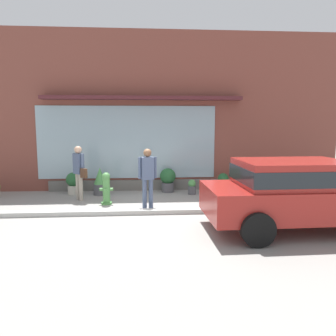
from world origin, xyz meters
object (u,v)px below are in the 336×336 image
(pedestrian_passerby, at_px, (148,174))
(potted_plant_by_entrance, at_px, (100,182))
(potted_plant_corner_tall, at_px, (192,187))
(potted_plant_low_front, at_px, (254,180))
(parked_car_red, at_px, (297,190))
(potted_plant_doorstep, at_px, (168,179))
(fire_hydrant, at_px, (106,188))
(potted_plant_window_right, at_px, (73,182))
(pedestrian_with_handbag, at_px, (79,169))
(potted_plant_near_hydrant, at_px, (223,181))

(pedestrian_passerby, bearing_deg, potted_plant_by_entrance, 118.60)
(pedestrian_passerby, relative_size, potted_plant_corner_tall, 3.38)
(pedestrian_passerby, distance_m, potted_plant_low_front, 4.20)
(pedestrian_passerby, distance_m, parked_car_red, 3.83)
(potted_plant_corner_tall, height_order, potted_plant_doorstep, potted_plant_doorstep)
(pedestrian_passerby, bearing_deg, parked_car_red, -42.97)
(potted_plant_corner_tall, distance_m, potted_plant_low_front, 2.19)
(fire_hydrant, relative_size, potted_plant_doorstep, 1.14)
(fire_hydrant, distance_m, potted_plant_window_right, 1.91)
(pedestrian_with_handbag, bearing_deg, fire_hydrant, 13.88)
(pedestrian_with_handbag, bearing_deg, parked_car_red, 15.75)
(potted_plant_window_right, xyz_separation_m, potted_plant_low_front, (6.08, -0.05, 0.00))
(fire_hydrant, relative_size, potted_plant_low_front, 1.10)
(fire_hydrant, xyz_separation_m, potted_plant_window_right, (-1.24, 1.45, -0.07))
(parked_car_red, bearing_deg, fire_hydrant, 147.63)
(potted_plant_window_right, bearing_deg, potted_plant_doorstep, 2.82)
(fire_hydrant, distance_m, potted_plant_low_front, 5.04)
(fire_hydrant, height_order, potted_plant_near_hydrant, fire_hydrant)
(potted_plant_near_hydrant, height_order, potted_plant_by_entrance, potted_plant_by_entrance)
(potted_plant_window_right, xyz_separation_m, potted_plant_doorstep, (3.14, 0.15, 0.05))
(potted_plant_low_front, bearing_deg, potted_plant_by_entrance, -179.02)
(pedestrian_with_handbag, bearing_deg, potted_plant_near_hydrant, 59.09)
(fire_hydrant, relative_size, potted_plant_window_right, 1.27)
(fire_hydrant, xyz_separation_m, parked_car_red, (4.40, -2.68, 0.42))
(pedestrian_passerby, height_order, potted_plant_doorstep, pedestrian_passerby)
(parked_car_red, bearing_deg, pedestrian_with_handbag, 147.26)
(parked_car_red, xyz_separation_m, potted_plant_doorstep, (-2.51, 4.28, -0.44))
(parked_car_red, distance_m, potted_plant_by_entrance, 6.22)
(parked_car_red, height_order, potted_plant_near_hydrant, parked_car_red)
(parked_car_red, bearing_deg, pedestrian_passerby, 146.06)
(potted_plant_corner_tall, bearing_deg, pedestrian_passerby, -129.87)
(pedestrian_passerby, xyz_separation_m, potted_plant_window_right, (-2.42, 2.05, -0.58))
(pedestrian_with_handbag, relative_size, potted_plant_doorstep, 2.03)
(parked_car_red, height_order, potted_plant_low_front, parked_car_red)
(fire_hydrant, xyz_separation_m, pedestrian_with_handbag, (-0.86, 0.57, 0.50))
(fire_hydrant, height_order, parked_car_red, parked_car_red)
(potted_plant_window_right, bearing_deg, fire_hydrant, -49.56)
(potted_plant_corner_tall, distance_m, potted_plant_window_right, 3.92)
(potted_plant_doorstep, height_order, potted_plant_low_front, potted_plant_low_front)
(pedestrian_with_handbag, xyz_separation_m, potted_plant_low_front, (5.70, 0.83, -0.56))
(pedestrian_passerby, xyz_separation_m, potted_plant_doorstep, (0.71, 2.21, -0.53))
(fire_hydrant, bearing_deg, pedestrian_with_handbag, 146.46)
(pedestrian_passerby, relative_size, potted_plant_near_hydrant, 2.58)
(potted_plant_corner_tall, relative_size, potted_plant_window_right, 0.67)
(pedestrian_with_handbag, height_order, parked_car_red, pedestrian_with_handbag)
(pedestrian_passerby, distance_m, potted_plant_near_hydrant, 3.43)
(parked_car_red, bearing_deg, potted_plant_by_entrance, 138.87)
(pedestrian_with_handbag, distance_m, potted_plant_low_front, 5.79)
(parked_car_red, relative_size, potted_plant_by_entrance, 4.61)
(parked_car_red, xyz_separation_m, potted_plant_low_front, (0.43, 4.08, -0.48))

